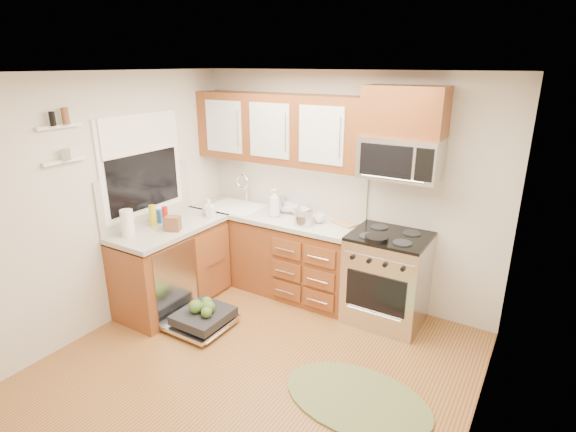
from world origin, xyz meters
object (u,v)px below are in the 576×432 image
Objects in this scene: rug at (357,399)px; skillet at (376,238)px; cup at (319,218)px; paper_towel_roll at (127,223)px; bowl_b at (288,208)px; dishwasher at (201,318)px; stock_pot at (303,220)px; cutting_board at (345,223)px; microwave at (400,158)px; bowl_a at (298,211)px; upper_cabinets at (278,129)px; range at (387,278)px; sink at (235,217)px.

skillet is (-0.30, 1.06, 0.96)m from rug.
paper_towel_roll is at bearing -136.91° from cup.
paper_towel_roll is 1.77m from bowl_b.
dishwasher is 1.47m from stock_pot.
microwave is at bearing 0.00° from cutting_board.
dishwasher is at bearing -128.46° from cutting_board.
bowl_a is (1.08, 1.50, -0.11)m from paper_towel_roll.
upper_cabinets is at bearing -174.23° from bowl_a.
cup is at bearing 57.31° from dishwasher.
rug is (1.64, -1.42, -1.86)m from upper_cabinets.
range is 7.35× the size of cup.
skillet is at bearing -4.27° from stock_pot.
bowl_a reaches higher than range.
sink is 1.14m from cup.
bowl_b is at bearing 13.08° from upper_cabinets.
cutting_board reaches higher than rug.
paper_towel_roll reaches higher than dishwasher.
range is at bearing -0.83° from cup.
sink is at bearing 172.40° from stock_pot.
range is 2.67m from paper_towel_roll.
range reaches higher than dishwasher.
stock_pot is 0.74× the size of cutting_board.
range is 1.95m from dishwasher.
sink is (-1.93, -0.01, 0.33)m from range.
paper_towel_roll is (-2.48, -0.06, 1.05)m from rug.
cup is (0.73, 1.14, 0.88)m from dishwasher.
bowl_b is (-1.30, 0.05, -0.73)m from microwave.
skillet is at bearing -107.69° from range.
cup is at bearing -17.90° from bowl_b.
stock_pot is at bearing -170.88° from range.
skillet is at bearing -16.60° from cup.
stock_pot is (-0.84, 0.06, 0.01)m from skillet.
sink is at bearing -163.55° from upper_cabinets.
range is 1.26m from bowl_a.
skillet is 0.84× the size of bowl_b.
cutting_board is 0.75m from bowl_b.
skillet is 0.82× the size of paper_towel_roll.
bowl_b is at bearing 136.74° from rug.
bowl_a is at bearing 5.77° from upper_cabinets.
cutting_board is (-0.55, 0.12, 0.46)m from range.
sink reaches higher than dishwasher.
microwave reaches higher than bowl_a.
skillet is at bearing -19.16° from bowl_a.
upper_cabinets is 10.11× the size of stock_pot.
cutting_board is at bearing 180.00° from microwave.
microwave is 1.23× the size of sink.
dishwasher is 2.56× the size of paper_towel_roll.
cutting_board is at bearing 167.63° from range.
rug is 5.99× the size of stock_pot.
upper_cabinets is 1.06m from stock_pot.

